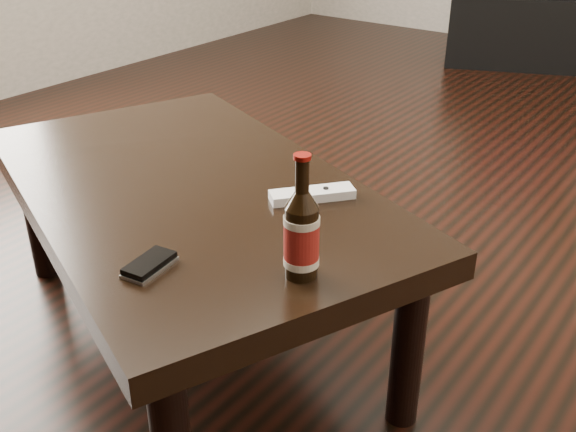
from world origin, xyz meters
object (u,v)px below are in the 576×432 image
Objects in this scene: phone at (149,265)px; coffee_table at (188,203)px; remote at (312,194)px; tv_stand at (536,29)px; beer_bottle at (302,235)px.

coffee_table is at bearing 117.08° from phone.
remote is (0.07, 0.43, 0.00)m from phone.
tv_stand is 4.45× the size of beer_bottle.
remote reaches higher than phone.
remote is (0.52, -3.22, 0.25)m from tv_stand.
phone is at bearing -147.67° from beer_bottle.
coffee_table is 0.40m from phone.
coffee_table is 0.52m from beer_bottle.
remote is (0.30, 0.10, 0.07)m from coffee_table.
beer_bottle is 0.29m from phone.
beer_bottle is (0.69, -3.49, 0.32)m from tv_stand.
tv_stand is 3.33m from coffee_table.
tv_stand is 5.84× the size of remote.
beer_bottle is at bearing 24.99° from phone.
tv_stand is 3.27m from remote.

